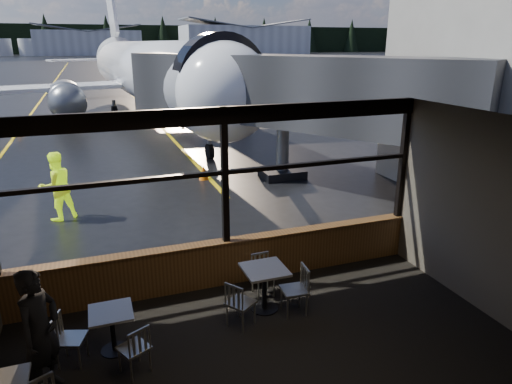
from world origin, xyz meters
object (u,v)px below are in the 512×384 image
chair_mid_s (134,348)px  jet_bridge (285,116)px  chair_mid_w (71,339)px  cone_wing (19,132)px  chair_near_w (241,303)px  passenger (40,333)px  chair_near_e (294,290)px  cone_nose (204,173)px  cafe_table_near (264,289)px  airliner (147,31)px  ground_crew (56,186)px  chair_near_n (263,276)px  cafe_table_mid (113,331)px

chair_mid_s → jet_bridge: bearing=26.7°
chair_mid_w → cone_wing: size_ratio=1.81×
chair_near_w → cone_wing: size_ratio=1.90×
passenger → chair_near_e: bearing=-49.0°
chair_near_w → chair_mid_s: 1.89m
cone_nose → chair_mid_s: bearing=-109.4°
cafe_table_near → cone_wing: (-6.12, 19.23, -0.18)m
airliner → chair_mid_w: size_ratio=41.80×
cone_nose → cone_wing: (-7.04, 10.82, -0.02)m
passenger → cone_nose: passenger is taller
jet_bridge → passenger: (-6.75, -7.50, -1.43)m
cone_nose → ground_crew: bearing=-152.6°
cone_wing → chair_near_e: bearing=-71.4°
airliner → jet_bridge: airliner is taller
chair_near_n → cone_wing: chair_near_n is taller
jet_bridge → passenger: jet_bridge is taller
cone_nose → cafe_table_near: bearing=-96.3°
chair_near_w → cone_wing: (-5.57, 19.56, -0.20)m
cafe_table_near → chair_near_w: chair_near_w is taller
cafe_table_mid → cone_nose: 9.40m
jet_bridge → chair_mid_s: size_ratio=13.33×
chair_near_n → passenger: size_ratio=0.44×
cone_wing → chair_mid_w: bearing=-81.6°
chair_mid_s → cone_nose: bearing=43.9°
chair_mid_s → cone_nose: (3.28, 9.31, -0.16)m
jet_bridge → cafe_table_near: (-3.24, -6.63, -1.95)m
chair_near_n → cone_nose: size_ratio=1.66×
cafe_table_near → passenger: passenger is taller
ground_crew → cone_nose: ground_crew is taller
chair_mid_w → cone_wing: 19.83m
chair_near_w → chair_mid_s: chair_near_w is taller
chair_near_n → cone_nose: bearing=-97.2°
cafe_table_mid → cone_wing: (-3.50, 19.53, -0.13)m
cafe_table_mid → chair_near_e: chair_near_e is taller
cafe_table_near → chair_near_n: bearing=71.9°
cone_nose → cone_wing: cone_nose is taller
chair_near_e → chair_mid_w: chair_near_e is taller
chair_mid_w → chair_near_e: bearing=110.6°
cafe_table_near → ground_crew: ground_crew is taller
airliner → chair_mid_w: (-4.33, -23.19, -4.84)m
cafe_table_near → chair_mid_s: 2.52m
airliner → cone_wing: airliner is taller
chair_near_w → chair_near_n: bearing=103.8°
ground_crew → chair_near_w: bearing=87.6°
airliner → cafe_table_mid: bearing=-103.1°
chair_near_e → cone_nose: (0.48, 8.70, -0.20)m
cone_wing → jet_bridge: bearing=-53.4°
cafe_table_mid → chair_near_e: (3.06, 0.01, 0.10)m
chair_near_n → cone_wing: bearing=-73.2°
chair_near_e → chair_mid_s: (-2.80, -0.62, -0.04)m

